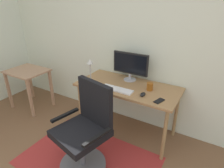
{
  "coord_description": "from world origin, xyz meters",
  "views": [
    {
      "loc": [
        1.01,
        -0.35,
        1.87
      ],
      "look_at": [
        -0.12,
        1.55,
        0.85
      ],
      "focal_mm": 31.09,
      "sensor_mm": 36.0,
      "label": 1
    }
  ],
  "objects_px": {
    "desk": "(128,91)",
    "desk_lamp": "(90,69)",
    "computer_mouse": "(143,94)",
    "office_chair": "(85,134)",
    "cell_phone": "(159,101)",
    "side_table": "(28,77)",
    "monitor": "(130,65)",
    "keyboard": "(117,89)",
    "coffee_cup": "(150,87)"
  },
  "relations": [
    {
      "from": "desk",
      "to": "desk_lamp",
      "type": "relative_size",
      "value": 3.86
    },
    {
      "from": "computer_mouse",
      "to": "office_chair",
      "type": "relative_size",
      "value": 0.1
    },
    {
      "from": "cell_phone",
      "to": "office_chair",
      "type": "relative_size",
      "value": 0.13
    },
    {
      "from": "office_chair",
      "to": "side_table",
      "type": "xyz_separation_m",
      "value": [
        -1.68,
        0.56,
        0.14
      ]
    },
    {
      "from": "side_table",
      "to": "desk",
      "type": "bearing_deg",
      "value": 7.41
    },
    {
      "from": "computer_mouse",
      "to": "monitor",
      "type": "bearing_deg",
      "value": 134.62
    },
    {
      "from": "keyboard",
      "to": "cell_phone",
      "type": "height_order",
      "value": "keyboard"
    },
    {
      "from": "coffee_cup",
      "to": "office_chair",
      "type": "bearing_deg",
      "value": -117.36
    },
    {
      "from": "computer_mouse",
      "to": "cell_phone",
      "type": "relative_size",
      "value": 0.74
    },
    {
      "from": "desk",
      "to": "coffee_cup",
      "type": "distance_m",
      "value": 0.33
    },
    {
      "from": "desk",
      "to": "cell_phone",
      "type": "relative_size",
      "value": 9.87
    },
    {
      "from": "cell_phone",
      "to": "desk_lamp",
      "type": "distance_m",
      "value": 0.98
    },
    {
      "from": "coffee_cup",
      "to": "cell_phone",
      "type": "height_order",
      "value": "coffee_cup"
    },
    {
      "from": "cell_phone",
      "to": "side_table",
      "type": "height_order",
      "value": "cell_phone"
    },
    {
      "from": "cell_phone",
      "to": "keyboard",
      "type": "bearing_deg",
      "value": -164.03
    },
    {
      "from": "monitor",
      "to": "keyboard",
      "type": "xyz_separation_m",
      "value": [
        -0.0,
        -0.37,
        -0.22
      ]
    },
    {
      "from": "office_chair",
      "to": "desk",
      "type": "bearing_deg",
      "value": 94.16
    },
    {
      "from": "coffee_cup",
      "to": "desk_lamp",
      "type": "distance_m",
      "value": 0.81
    },
    {
      "from": "monitor",
      "to": "computer_mouse",
      "type": "bearing_deg",
      "value": -45.38
    },
    {
      "from": "keyboard",
      "to": "office_chair",
      "type": "bearing_deg",
      "value": -95.67
    },
    {
      "from": "monitor",
      "to": "office_chair",
      "type": "xyz_separation_m",
      "value": [
        -0.06,
        -0.99,
        -0.55
      ]
    },
    {
      "from": "computer_mouse",
      "to": "side_table",
      "type": "xyz_separation_m",
      "value": [
        -2.09,
        -0.07,
        -0.2
      ]
    },
    {
      "from": "keyboard",
      "to": "office_chair",
      "type": "height_order",
      "value": "office_chair"
    },
    {
      "from": "desk_lamp",
      "to": "cell_phone",
      "type": "bearing_deg",
      "value": 1.31
    },
    {
      "from": "keyboard",
      "to": "desk_lamp",
      "type": "relative_size",
      "value": 1.2
    },
    {
      "from": "desk",
      "to": "side_table",
      "type": "height_order",
      "value": "desk"
    },
    {
      "from": "coffee_cup",
      "to": "cell_phone",
      "type": "distance_m",
      "value": 0.3
    },
    {
      "from": "computer_mouse",
      "to": "desk_lamp",
      "type": "height_order",
      "value": "desk_lamp"
    },
    {
      "from": "computer_mouse",
      "to": "coffee_cup",
      "type": "xyz_separation_m",
      "value": [
        0.02,
        0.19,
        0.03
      ]
    },
    {
      "from": "computer_mouse",
      "to": "side_table",
      "type": "distance_m",
      "value": 2.1
    },
    {
      "from": "desk",
      "to": "monitor",
      "type": "relative_size",
      "value": 2.66
    },
    {
      "from": "computer_mouse",
      "to": "side_table",
      "type": "bearing_deg",
      "value": -178.03
    },
    {
      "from": "desk_lamp",
      "to": "side_table",
      "type": "xyz_separation_m",
      "value": [
        -1.35,
        -0.02,
        -0.41
      ]
    },
    {
      "from": "desk",
      "to": "desk_lamp",
      "type": "height_order",
      "value": "desk_lamp"
    },
    {
      "from": "monitor",
      "to": "keyboard",
      "type": "distance_m",
      "value": 0.44
    },
    {
      "from": "office_chair",
      "to": "side_table",
      "type": "height_order",
      "value": "office_chair"
    },
    {
      "from": "office_chair",
      "to": "cell_phone",
      "type": "bearing_deg",
      "value": 56.99
    },
    {
      "from": "desk",
      "to": "office_chair",
      "type": "distance_m",
      "value": 0.84
    },
    {
      "from": "coffee_cup",
      "to": "cell_phone",
      "type": "relative_size",
      "value": 0.72
    },
    {
      "from": "monitor",
      "to": "desk",
      "type": "bearing_deg",
      "value": -71.8
    },
    {
      "from": "desk_lamp",
      "to": "side_table",
      "type": "relative_size",
      "value": 0.51
    },
    {
      "from": "monitor",
      "to": "cell_phone",
      "type": "distance_m",
      "value": 0.72
    },
    {
      "from": "keyboard",
      "to": "coffee_cup",
      "type": "distance_m",
      "value": 0.42
    },
    {
      "from": "computer_mouse",
      "to": "side_table",
      "type": "height_order",
      "value": "computer_mouse"
    },
    {
      "from": "monitor",
      "to": "desk_lamp",
      "type": "distance_m",
      "value": 0.57
    },
    {
      "from": "keyboard",
      "to": "computer_mouse",
      "type": "bearing_deg",
      "value": 3.93
    },
    {
      "from": "desk",
      "to": "computer_mouse",
      "type": "distance_m",
      "value": 0.34
    },
    {
      "from": "cell_phone",
      "to": "desk_lamp",
      "type": "height_order",
      "value": "desk_lamp"
    },
    {
      "from": "computer_mouse",
      "to": "side_table",
      "type": "relative_size",
      "value": 0.15
    },
    {
      "from": "coffee_cup",
      "to": "desk_lamp",
      "type": "height_order",
      "value": "desk_lamp"
    }
  ]
}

